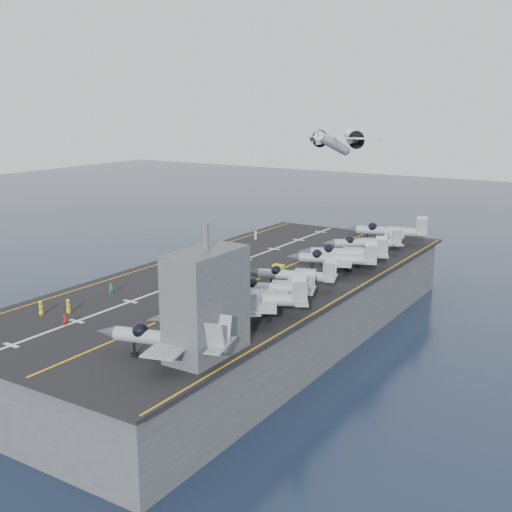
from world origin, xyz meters
The scene contains 30 objects.
ground centered at (0.00, 0.00, 0.00)m, with size 500.00×500.00×0.00m, color #142135.
hull centered at (0.00, 0.00, 5.00)m, with size 36.00×90.00×10.00m, color #56595E.
flight_deck centered at (0.00, 0.00, 10.20)m, with size 38.00×92.00×0.40m, color black.
foul_line centered at (3.00, 0.00, 10.42)m, with size 0.35×90.00×0.02m, color gold.
landing_centerline centered at (-6.00, 0.00, 10.42)m, with size 0.50×90.00×0.02m, color silver.
deck_edge_port centered at (-17.00, 0.00, 10.42)m, with size 0.25×90.00×0.02m, color gold.
deck_edge_stbd centered at (18.50, 0.00, 10.42)m, with size 0.25×90.00×0.02m, color gold.
island_superstructure centered at (15.00, -30.00, 17.90)m, with size 5.00×10.00×15.00m, color #56595E, non-canonical shape.
fighter_jet_0 centered at (12.73, -33.75, 13.12)m, with size 17.85×14.15×5.44m, color #969FA7, non-canonical shape.
fighter_jet_1 centered at (10.83, -23.86, 12.78)m, with size 15.87×16.36×4.76m, color #8C959C, non-canonical shape.
fighter_jet_2 centered at (12.97, -16.64, 13.13)m, with size 18.88×17.04×5.46m, color gray, non-canonical shape.
fighter_jet_3 centered at (11.55, -9.75, 12.74)m, with size 15.75×13.10×4.68m, color #959DA3, non-canonical shape.
fighter_jet_4 centered at (11.12, -2.27, 12.82)m, with size 16.10×13.14×4.83m, color gray, non-canonical shape.
fighter_jet_5 centered at (12.09, 9.98, 13.00)m, with size 17.57×14.65×5.21m, color #949BA5, non-canonical shape.
fighter_jet_6 centered at (12.05, 14.64, 13.07)m, with size 18.24×15.66×5.34m, color #A0AAB3, non-canonical shape.
fighter_jet_7 centered at (11.32, 24.46, 12.93)m, with size 17.50×16.11×5.05m, color #91979F, non-canonical shape.
fighter_jet_8 centered at (11.54, 36.05, 13.24)m, with size 18.75×15.06×5.68m, color gray, non-canonical shape.
tow_cart_a centered at (4.16, -20.91, 10.96)m, with size 2.17×1.79×1.12m, color gold, non-canonical shape.
tow_cart_b centered at (3.23, 5.99, 10.95)m, with size 1.86×1.23×1.10m, color yellow, non-canonical shape.
tow_cart_c centered at (5.82, 25.04, 11.01)m, with size 2.18×1.56×1.22m, color gold, non-canonical shape.
crew_0 centered at (-11.95, -30.71, 11.40)m, with size 1.41×1.41×2.00m, color yellow.
crew_1 centered at (-10.39, -19.28, 11.34)m, with size 1.00×1.27×1.88m, color #268C33.
crew_2 centered at (-5.25, -6.59, 11.23)m, with size 1.20×1.10×1.66m, color green.
crew_3 centered at (-15.05, 13.14, 11.19)m, with size 1.14×1.03×1.59m, color #278E2B.
crew_4 centered at (-6.70, 7.14, 11.41)m, with size 0.93×1.29×2.01m, color #AF2432.
crew_5 centered at (-13.64, 25.48, 11.33)m, with size 0.76×1.13×1.86m, color silver.
crew_6 centered at (-5.78, -32.07, 11.23)m, with size 1.15×1.18×1.65m, color #B21919.
crew_7 centered at (-2.80, -11.22, 11.30)m, with size 1.19×1.29×1.79m, color white.
transport_plane centered at (-11.30, 56.14, 28.54)m, with size 24.14×16.71×5.63m, color silver, non-canonical shape.
crew_8 centered at (-9.37, -28.29, 11.40)m, with size 1.41×1.41×2.00m, color yellow.
Camera 1 is at (55.58, -84.12, 37.88)m, focal length 45.00 mm.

